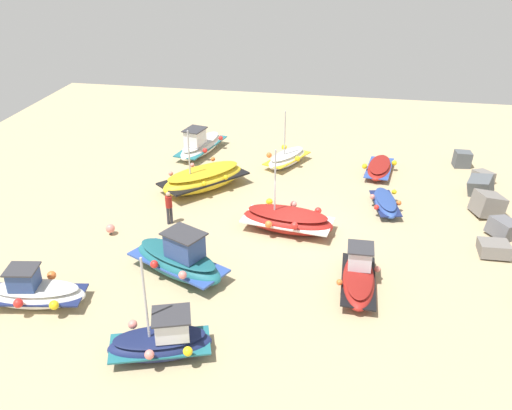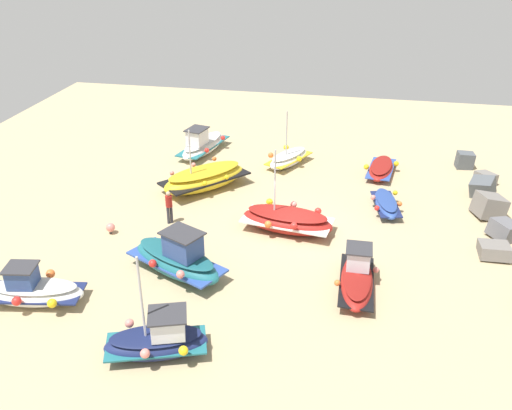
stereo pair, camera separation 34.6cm
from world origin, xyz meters
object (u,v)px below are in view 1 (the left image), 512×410
(fishing_boat_4, at_px, (35,292))
(fishing_boat_6, at_px, (359,277))
(fishing_boat_0, at_px, (204,178))
(person_walking, at_px, (169,206))
(fishing_boat_1, at_px, (385,203))
(fishing_boat_7, at_px, (162,341))
(mooring_buoy_0, at_px, (110,228))
(fishing_boat_8, at_px, (200,145))
(fishing_boat_3, at_px, (287,158))
(fishing_boat_9, at_px, (379,168))
(fishing_boat_2, at_px, (287,220))
(fishing_boat_5, at_px, (179,260))

(fishing_boat_4, relative_size, fishing_boat_6, 1.01)
(fishing_boat_0, height_order, fishing_boat_6, fishing_boat_0)
(fishing_boat_6, xyz_separation_m, person_walking, (-3.69, -9.03, 0.46))
(fishing_boat_1, height_order, fishing_boat_7, fishing_boat_7)
(fishing_boat_6, bearing_deg, mooring_buoy_0, 78.43)
(fishing_boat_4, distance_m, person_walking, 7.64)
(fishing_boat_6, relative_size, fishing_boat_8, 0.81)
(fishing_boat_3, relative_size, fishing_boat_9, 1.00)
(fishing_boat_7, bearing_deg, fishing_boat_0, 80.58)
(fishing_boat_3, relative_size, mooring_buoy_0, 6.69)
(fishing_boat_2, bearing_deg, fishing_boat_5, -122.70)
(fishing_boat_3, bearing_deg, fishing_boat_1, -103.52)
(fishing_boat_7, bearing_deg, fishing_boat_9, 47.81)
(fishing_boat_6, bearing_deg, fishing_boat_4, 104.65)
(fishing_boat_1, relative_size, fishing_boat_4, 0.82)
(fishing_boat_0, distance_m, fishing_boat_6, 11.49)
(fishing_boat_5, relative_size, mooring_buoy_0, 8.81)
(fishing_boat_1, bearing_deg, person_walking, -82.42)
(fishing_boat_0, xyz_separation_m, mooring_buoy_0, (5.60, -2.97, -0.30))
(fishing_boat_0, relative_size, fishing_boat_4, 1.29)
(fishing_boat_4, height_order, fishing_boat_9, fishing_boat_4)
(fishing_boat_4, bearing_deg, mooring_buoy_0, -105.67)
(fishing_boat_5, relative_size, fishing_boat_7, 1.20)
(fishing_boat_8, bearing_deg, fishing_boat_0, 30.70)
(fishing_boat_4, relative_size, fishing_boat_9, 1.09)
(fishing_boat_3, height_order, fishing_boat_8, fishing_boat_3)
(fishing_boat_3, xyz_separation_m, fishing_boat_5, (12.32, -2.83, 0.29))
(person_walking, bearing_deg, fishing_boat_0, 131.42)
(fishing_boat_5, bearing_deg, person_walking, 139.19)
(mooring_buoy_0, bearing_deg, fishing_boat_1, 111.30)
(fishing_boat_8, height_order, person_walking, fishing_boat_8)
(person_walking, height_order, mooring_buoy_0, person_walking)
(fishing_boat_6, bearing_deg, fishing_boat_5, 92.34)
(fishing_boat_4, relative_size, fishing_boat_7, 0.99)
(fishing_boat_4, bearing_deg, fishing_boat_8, -106.50)
(fishing_boat_2, relative_size, fishing_boat_3, 1.28)
(fishing_boat_3, height_order, fishing_boat_5, fishing_boat_3)
(fishing_boat_2, distance_m, fishing_boat_8, 10.92)
(mooring_buoy_0, bearing_deg, fishing_boat_5, 58.13)
(fishing_boat_0, height_order, fishing_boat_4, fishing_boat_0)
(fishing_boat_6, xyz_separation_m, mooring_buoy_0, (-2.18, -11.42, -0.19))
(fishing_boat_6, bearing_deg, fishing_boat_1, -10.34)
(fishing_boat_6, distance_m, mooring_buoy_0, 11.63)
(fishing_boat_7, distance_m, fishing_boat_8, 18.22)
(fishing_boat_4, bearing_deg, fishing_boat_3, -125.75)
(fishing_boat_0, relative_size, fishing_boat_3, 1.41)
(mooring_buoy_0, bearing_deg, fishing_boat_9, 127.33)
(fishing_boat_1, bearing_deg, mooring_buoy_0, -79.54)
(fishing_boat_4, bearing_deg, fishing_boat_7, 152.95)
(fishing_boat_1, relative_size, fishing_boat_2, 0.70)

